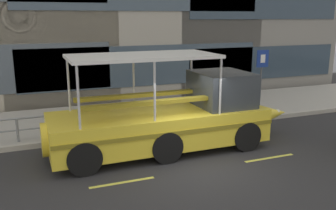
% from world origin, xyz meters
% --- Properties ---
extents(ground_plane, '(120.00, 120.00, 0.00)m').
position_xyz_m(ground_plane, '(0.00, 0.00, 0.00)').
color(ground_plane, '#2B2B2D').
extents(sidewalk, '(32.00, 4.80, 0.18)m').
position_xyz_m(sidewalk, '(0.00, 5.60, 0.09)').
color(sidewalk, '#A8A59E').
rests_on(sidewalk, ground_plane).
extents(curb_edge, '(32.00, 0.18, 0.18)m').
position_xyz_m(curb_edge, '(0.00, 3.11, 0.09)').
color(curb_edge, '#B2ADA3').
rests_on(curb_edge, ground_plane).
extents(lane_centreline, '(25.80, 0.12, 0.01)m').
position_xyz_m(lane_centreline, '(-0.00, -0.61, 0.00)').
color(lane_centreline, '#DBD64C').
rests_on(lane_centreline, ground_plane).
extents(curb_guardrail, '(11.75, 0.09, 0.86)m').
position_xyz_m(curb_guardrail, '(-1.11, 3.45, 0.76)').
color(curb_guardrail, gray).
rests_on(curb_guardrail, sidewalk).
extents(parking_sign, '(0.60, 0.12, 2.75)m').
position_xyz_m(parking_sign, '(5.27, 4.02, 2.05)').
color(parking_sign, '#4C4F54').
rests_on(parking_sign, sidewalk).
extents(duck_tour_boat, '(8.87, 2.53, 3.22)m').
position_xyz_m(duck_tour_boat, '(-0.06, 1.38, 1.06)').
color(duck_tour_boat, yellow).
rests_on(duck_tour_boat, ground_plane).
extents(pedestrian_near_bow, '(0.46, 0.29, 1.69)m').
position_xyz_m(pedestrian_near_bow, '(3.19, 4.85, 1.20)').
color(pedestrian_near_bow, '#47423D').
rests_on(pedestrian_near_bow, sidewalk).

